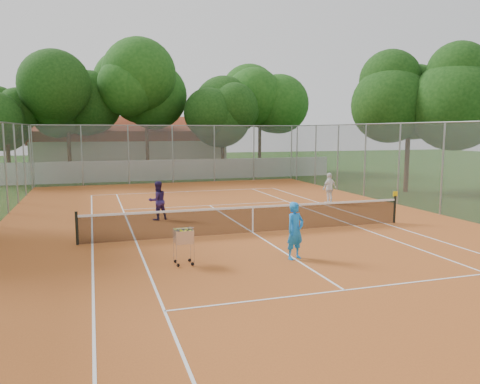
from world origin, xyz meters
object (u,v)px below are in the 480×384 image
object	(u,v)px
player_near	(295,231)
player_far_right	(329,188)
ball_hopper	(184,245)
tennis_net	(253,219)
clubhouse	(130,146)
player_far_left	(158,201)

from	to	relation	value
player_near	player_far_right	xyz separation A→B (m)	(5.83, 8.78, -0.04)
ball_hopper	player_far_right	bearing A→B (deg)	61.87
tennis_net	ball_hopper	bearing A→B (deg)	-133.84
clubhouse	player_far_left	xyz separation A→B (m)	(-0.90, -25.55, -1.38)
tennis_net	player_near	bearing A→B (deg)	-89.75
tennis_net	player_far_right	world-z (taller)	player_far_right
clubhouse	player_near	world-z (taller)	clubhouse
tennis_net	player_far_right	distance (m)	7.81
tennis_net	player_far_left	distance (m)	4.52
tennis_net	clubhouse	size ratio (longest dim) A/B	0.72
tennis_net	player_near	distance (m)	3.62
ball_hopper	player_far_left	bearing A→B (deg)	106.87
clubhouse	ball_hopper	size ratio (longest dim) A/B	15.30
player_near	ball_hopper	bearing A→B (deg)	152.57
tennis_net	player_far_right	xyz separation A→B (m)	(5.85, 5.18, 0.28)
clubhouse	player_far_right	world-z (taller)	clubhouse
tennis_net	player_near	xyz separation A→B (m)	(0.02, -3.61, 0.33)
player_near	player_far_left	size ratio (longest dim) A/B	1.03
player_far_right	ball_hopper	distance (m)	12.29
player_near	player_far_right	world-z (taller)	player_near
clubhouse	player_far_left	size ratio (longest dim) A/B	10.31
clubhouse	player_far_right	xyz separation A→B (m)	(7.85, -23.82, -1.41)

